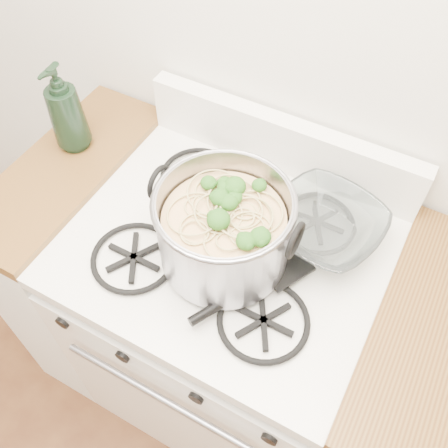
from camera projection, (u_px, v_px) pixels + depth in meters
gas_range at (226, 327)px, 1.58m from camera, size 0.76×0.66×0.92m
counter_left at (97, 259)px, 1.71m from camera, size 0.25×0.65×0.92m
stock_pot at (224, 230)px, 1.09m from camera, size 0.33×0.30×0.21m
spatula at (285, 265)px, 1.14m from camera, size 0.40×0.41×0.02m
glass_bowl at (324, 229)px, 1.19m from camera, size 0.13×0.13×0.03m
bottle at (65, 108)px, 1.29m from camera, size 0.10×0.10×0.25m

